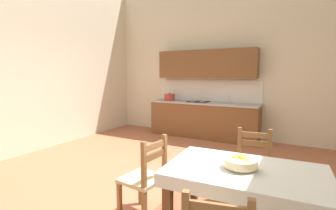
{
  "coord_description": "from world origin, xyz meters",
  "views": [
    {
      "loc": [
        1.96,
        -2.96,
        1.6
      ],
      "look_at": [
        -0.08,
        0.79,
        1.06
      ],
      "focal_mm": 26.31,
      "sensor_mm": 36.0,
      "label": 1
    }
  ],
  "objects_px": {
    "dining_chair_kitchen_side": "(253,170)",
    "dining_chair_tv_side": "(145,179)",
    "kitchen_cabinetry": "(204,104)",
    "fruit_bowl": "(240,162)",
    "dining_table": "(245,183)"
  },
  "relations": [
    {
      "from": "kitchen_cabinetry",
      "to": "dining_chair_kitchen_side",
      "type": "xyz_separation_m",
      "value": [
        1.71,
        -2.86,
        -0.41
      ]
    },
    {
      "from": "fruit_bowl",
      "to": "kitchen_cabinetry",
      "type": "bearing_deg",
      "value": 115.0
    },
    {
      "from": "kitchen_cabinetry",
      "to": "dining_chair_tv_side",
      "type": "bearing_deg",
      "value": -79.37
    },
    {
      "from": "kitchen_cabinetry",
      "to": "dining_table",
      "type": "distance_m",
      "value": 4.09
    },
    {
      "from": "fruit_bowl",
      "to": "dining_chair_kitchen_side",
      "type": "bearing_deg",
      "value": 91.09
    },
    {
      "from": "dining_chair_kitchen_side",
      "to": "dining_chair_tv_side",
      "type": "height_order",
      "value": "same"
    },
    {
      "from": "kitchen_cabinetry",
      "to": "dining_chair_tv_side",
      "type": "distance_m",
      "value": 3.79
    },
    {
      "from": "dining_table",
      "to": "dining_chair_kitchen_side",
      "type": "bearing_deg",
      "value": 94.11
    },
    {
      "from": "dining_table",
      "to": "dining_chair_tv_side",
      "type": "xyz_separation_m",
      "value": [
        -1.07,
        -0.03,
        -0.18
      ]
    },
    {
      "from": "dining_table",
      "to": "dining_chair_kitchen_side",
      "type": "xyz_separation_m",
      "value": [
        -0.06,
        0.81,
        -0.18
      ]
    },
    {
      "from": "dining_chair_tv_side",
      "to": "fruit_bowl",
      "type": "distance_m",
      "value": 1.09
    },
    {
      "from": "kitchen_cabinetry",
      "to": "dining_chair_kitchen_side",
      "type": "bearing_deg",
      "value": -59.21
    },
    {
      "from": "kitchen_cabinetry",
      "to": "fruit_bowl",
      "type": "xyz_separation_m",
      "value": [
        1.72,
        -3.69,
        -0.04
      ]
    },
    {
      "from": "dining_chair_kitchen_side",
      "to": "fruit_bowl",
      "type": "xyz_separation_m",
      "value": [
        0.02,
        -0.83,
        0.37
      ]
    },
    {
      "from": "kitchen_cabinetry",
      "to": "fruit_bowl",
      "type": "height_order",
      "value": "kitchen_cabinetry"
    }
  ]
}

